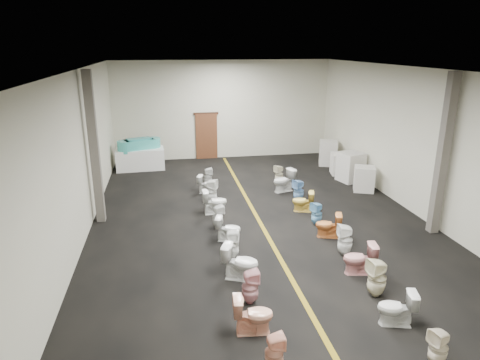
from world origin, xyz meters
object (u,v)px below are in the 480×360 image
(toilet_right_9, at_px, (284,181))
(toilet_right_8, at_px, (299,191))
(bathtub, at_px, (139,145))
(toilet_left_5, at_px, (232,244))
(toilet_left_4, at_px, (240,262))
(display_table, at_px, (140,159))
(toilet_left_11, at_px, (208,177))
(toilet_right_0, at_px, (438,347))
(appliance_crate_a, at_px, (364,179))
(toilet_right_1, at_px, (396,308))
(toilet_right_4, at_px, (345,240))
(toilet_left_2, at_px, (253,315))
(toilet_left_8, at_px, (215,202))
(appliance_crate_d, at_px, (328,153))
(toilet_left_10, at_px, (207,184))
(toilet_right_5, at_px, (328,225))
(toilet_right_6, at_px, (317,214))
(toilet_left_9, at_px, (211,192))
(toilet_right_7, at_px, (303,201))
(toilet_left_6, at_px, (228,229))
(appliance_crate_b, at_px, (351,167))
(appliance_crate_c, at_px, (341,164))
(toilet_right_3, at_px, (359,259))
(toilet_right_10, at_px, (279,174))
(toilet_left_3, at_px, (250,287))
(toilet_right_2, at_px, (377,278))
(toilet_left_7, at_px, (218,217))

(toilet_right_9, bearing_deg, toilet_right_8, -6.91)
(bathtub, relative_size, toilet_left_5, 2.28)
(toilet_left_4, bearing_deg, display_table, 38.97)
(toilet_left_11, bearing_deg, toilet_right_9, -115.11)
(toilet_left_11, bearing_deg, toilet_right_0, -166.49)
(appliance_crate_a, bearing_deg, toilet_right_1, -111.25)
(toilet_right_4, bearing_deg, toilet_left_2, -41.94)
(toilet_left_2, xyz_separation_m, toilet_left_8, (0.00, 6.01, 0.01))
(appliance_crate_d, bearing_deg, toilet_right_0, -102.86)
(toilet_left_10, bearing_deg, toilet_right_9, -76.22)
(toilet_left_10, xyz_separation_m, toilet_right_4, (2.98, -5.35, 0.08))
(toilet_right_5, bearing_deg, toilet_right_6, -160.16)
(toilet_left_8, distance_m, toilet_left_9, 0.89)
(appliance_crate_a, relative_size, toilet_right_7, 1.31)
(bathtub, distance_m, toilet_left_11, 3.92)
(appliance_crate_d, relative_size, toilet_left_2, 1.43)
(appliance_crate_a, xyz_separation_m, toilet_left_6, (-5.53, -3.31, -0.11))
(toilet_left_6, distance_m, toilet_right_9, 4.55)
(toilet_left_4, distance_m, toilet_right_1, 3.42)
(toilet_left_4, distance_m, toilet_left_11, 6.91)
(toilet_left_8, height_order, toilet_right_6, toilet_left_8)
(toilet_left_5, xyz_separation_m, toilet_right_1, (2.67, -3.17, -0.03))
(bathtub, xyz_separation_m, appliance_crate_b, (8.21, -3.20, -0.50))
(bathtub, relative_size, appliance_crate_c, 2.06)
(bathtub, xyz_separation_m, toilet_left_8, (2.55, -5.66, -0.68))
(appliance_crate_d, xyz_separation_m, toilet_right_4, (-2.73, -8.24, -0.13))
(appliance_crate_d, distance_m, toilet_right_0, 12.56)
(bathtub, bearing_deg, toilet_left_9, -82.62)
(appliance_crate_c, relative_size, toilet_left_11, 1.24)
(toilet_left_2, relative_size, toilet_right_3, 0.99)
(toilet_left_8, bearing_deg, toilet_left_10, 1.22)
(toilet_right_5, bearing_deg, toilet_right_10, -160.55)
(appliance_crate_d, bearing_deg, toilet_right_8, -122.23)
(appliance_crate_d, xyz_separation_m, toilet_left_3, (-5.53, -9.94, -0.16))
(toilet_left_8, xyz_separation_m, toilet_right_2, (2.83, -5.27, 0.04))
(toilet_left_6, bearing_deg, toilet_right_7, -40.49)
(toilet_left_5, height_order, toilet_left_10, toilet_left_5)
(appliance_crate_d, bearing_deg, toilet_right_2, -105.58)
(toilet_left_5, relative_size, toilet_left_7, 1.14)
(toilet_left_9, xyz_separation_m, toilet_right_9, (2.75, 0.80, -0.01))
(toilet_left_10, height_order, toilet_right_9, toilet_right_9)
(display_table, relative_size, appliance_crate_c, 2.32)
(toilet_right_1, distance_m, toilet_right_7, 5.94)
(toilet_left_5, bearing_deg, display_table, 30.13)
(toilet_right_5, bearing_deg, toilet_left_2, -19.49)
(toilet_left_2, distance_m, toilet_right_8, 7.22)
(toilet_right_3, height_order, toilet_right_5, toilet_right_3)
(appliance_crate_d, xyz_separation_m, toilet_left_10, (-5.71, -2.89, -0.21))
(toilet_left_6, bearing_deg, appliance_crate_c, -28.51)
(toilet_right_2, bearing_deg, toilet_right_4, 170.85)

